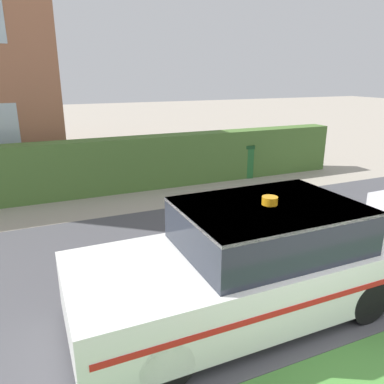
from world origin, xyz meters
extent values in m
cube|color=#4C4C51|center=(0.00, 3.65, 0.01)|extent=(28.00, 5.22, 0.01)
cube|color=#4C7233|center=(-0.67, 8.11, 0.72)|extent=(13.07, 0.61, 1.43)
cylinder|color=black|center=(-2.03, 2.90, 0.30)|extent=(0.59, 0.20, 0.58)
cylinder|color=black|center=(-2.02, 1.29, 0.30)|extent=(0.59, 0.20, 0.58)
cylinder|color=black|center=(0.68, 2.91, 0.30)|extent=(0.59, 0.20, 0.58)
cylinder|color=black|center=(0.69, 1.31, 0.30)|extent=(0.59, 0.20, 0.58)
cube|color=white|center=(-0.67, 2.10, 0.54)|extent=(4.37, 1.82, 0.74)
cube|color=#232833|center=(-0.31, 2.10, 1.19)|extent=(2.23, 1.63, 0.56)
cube|color=white|center=(-0.31, 2.10, 1.45)|extent=(2.23, 1.63, 0.04)
cube|color=red|center=(-0.68, 3.01, 0.60)|extent=(4.15, 0.03, 0.07)
cube|color=red|center=(-0.67, 1.20, 0.60)|extent=(4.15, 0.03, 0.07)
cylinder|color=orange|center=(-0.31, 2.10, 1.52)|extent=(0.20, 0.20, 0.10)
cube|color=#23662D|center=(2.89, 8.16, 0.45)|extent=(0.77, 0.81, 0.90)
cube|color=#184720|center=(2.89, 8.16, 0.95)|extent=(0.81, 0.85, 0.10)
camera|label=1|loc=(-2.97, -1.57, 3.04)|focal=35.00mm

